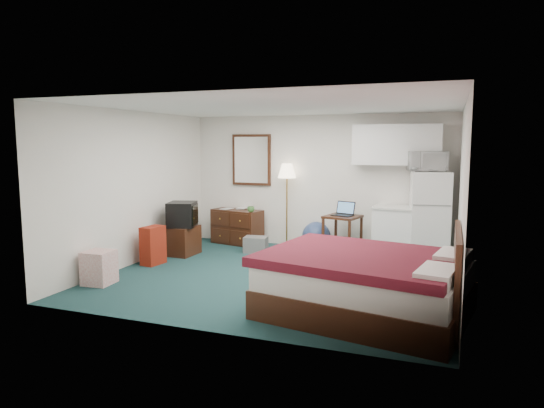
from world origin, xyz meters
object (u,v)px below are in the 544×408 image
at_px(dresser, 237,227).
at_px(desk, 342,235).
at_px(suitcase, 153,245).
at_px(kitchen_counter, 398,233).
at_px(floor_lamp, 287,205).
at_px(tv_stand, 181,240).
at_px(bed, 365,285).
at_px(fridge, 429,216).

relative_size(dresser, desk, 1.39).
distance_m(dresser, suitcase, 2.08).
relative_size(desk, kitchen_counter, 0.83).
distance_m(floor_lamp, tv_stand, 2.09).
xyz_separation_m(tv_stand, suitcase, (-0.07, -0.78, 0.06)).
xyz_separation_m(desk, suitcase, (-2.78, -1.71, -0.04)).
bearing_deg(desk, suitcase, -134.99).
distance_m(desk, bed, 2.98).
relative_size(dresser, suitcase, 1.58).
bearing_deg(suitcase, floor_lamp, 59.25).
bearing_deg(desk, fridge, 20.26).
bearing_deg(bed, kitchen_counter, 99.40).
relative_size(floor_lamp, bed, 0.73).
height_order(floor_lamp, desk, floor_lamp).
distance_m(dresser, desk, 2.18).
relative_size(tv_stand, suitcase, 0.89).
relative_size(bed, suitcase, 3.50).
bearing_deg(floor_lamp, dresser, -176.03).
distance_m(fridge, bed, 3.10).
xyz_separation_m(dresser, desk, (2.16, -0.27, 0.02)).
bearing_deg(tv_stand, desk, 20.96).
relative_size(floor_lamp, fridge, 1.06).
bearing_deg(desk, dresser, -173.77).
height_order(floor_lamp, bed, floor_lamp).
height_order(floor_lamp, kitchen_counter, floor_lamp).
distance_m(dresser, kitchen_counter, 3.10).
height_order(tv_stand, suitcase, suitcase).
bearing_deg(fridge, suitcase, -164.76).
xyz_separation_m(bed, tv_stand, (-3.60, 1.92, -0.10)).
bearing_deg(fridge, tv_stand, -173.90).
bearing_deg(dresser, fridge, 10.88).
height_order(desk, fridge, fridge).
bearing_deg(desk, floor_lamp, 176.84).
relative_size(floor_lamp, suitcase, 2.54).
bearing_deg(bed, dresser, 144.67).
relative_size(desk, suitcase, 1.14).
relative_size(dresser, tv_stand, 1.78).
xyz_separation_m(fridge, bed, (-0.56, -3.02, -0.40)).
distance_m(kitchen_counter, bed, 3.05).
height_order(dresser, desk, desk).
bearing_deg(tv_stand, floor_lamp, 41.23).
bearing_deg(suitcase, desk, 39.26).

